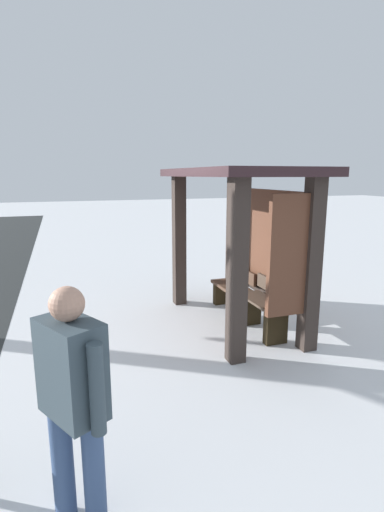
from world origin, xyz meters
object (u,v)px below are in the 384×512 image
object	(u,v)px
bench_left_inside	(233,292)
bench_center_inside	(264,310)
bus_shelter	(245,217)
person_walking	(73,391)

from	to	relation	value
bench_left_inside	bench_center_inside	xyz separation A→B (m)	(1.02, -0.00, 0.03)
bench_left_inside	bench_center_inside	distance (m)	1.02
bus_shelter	bench_center_inside	bearing A→B (deg)	13.55
person_walking	bench_center_inside	bearing A→B (deg)	131.12
bench_center_inside	person_walking	bearing A→B (deg)	-48.88
bench_left_inside	bus_shelter	bearing A→B (deg)	-10.58
bench_center_inside	bus_shelter	bearing A→B (deg)	-166.45
bench_left_inside	person_walking	distance (m)	4.32
bench_left_inside	bench_center_inside	world-z (taller)	bench_center_inside
bus_shelter	bench_center_inside	size ratio (longest dim) A/B	3.03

